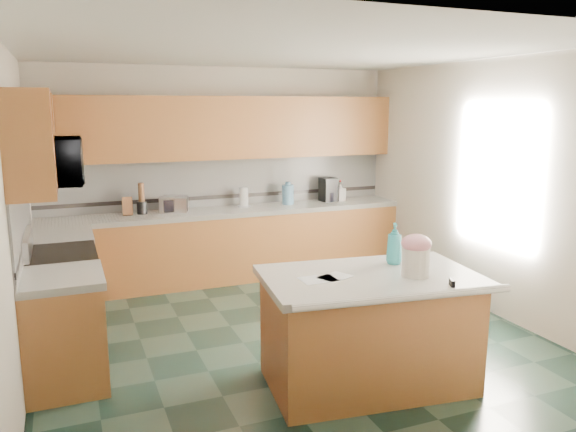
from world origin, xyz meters
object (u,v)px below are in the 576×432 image
island_base (368,333)px  soap_bottle_island (394,244)px  toaster_oven (174,205)px  knife_block (127,206)px  island_top (370,278)px  coffee_maker (328,190)px  treat_jar (415,262)px

island_base → soap_bottle_island: size_ratio=4.58×
soap_bottle_island → toaster_oven: bearing=135.3°
island_base → knife_block: (-1.48, 3.18, 0.60)m
soap_bottle_island → knife_block: size_ratio=1.57×
island_top → coffee_maker: 3.43m
knife_block → toaster_oven: knife_block is taller
island_base → coffee_maker: 3.49m
treat_jar → island_base: bearing=156.3°
island_top → knife_block: knife_block is taller
island_base → island_top: bearing=-173.2°
treat_jar → soap_bottle_island: soap_bottle_island is taller
treat_jar → coffee_maker: coffee_maker is taller
knife_block → toaster_oven: 0.56m
soap_bottle_island → toaster_oven: soap_bottle_island is taller
island_base → soap_bottle_island: bearing=36.3°
toaster_oven → coffee_maker: size_ratio=1.02×
soap_bottle_island → toaster_oven: 3.25m
coffee_maker → island_top: bearing=-115.7°
toaster_oven → treat_jar: bearing=-51.9°
soap_bottle_island → island_top: bearing=-128.1°
island_top → treat_jar: (0.30, -0.17, 0.14)m
island_top → toaster_oven: size_ratio=5.04×
island_base → island_top: 0.46m
toaster_oven → soap_bottle_island: bearing=-49.2°
treat_jar → knife_block: size_ratio=1.02×
toaster_oven → coffee_maker: bearing=18.7°
island_top → treat_jar: bearing=-22.1°
knife_block → coffee_maker: bearing=3.8°
treat_jar → coffee_maker: bearing=80.4°
toaster_oven → coffee_maker: coffee_maker is taller
soap_bottle_island → treat_jar: bearing=-73.1°
coffee_maker → island_base: bearing=-115.7°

